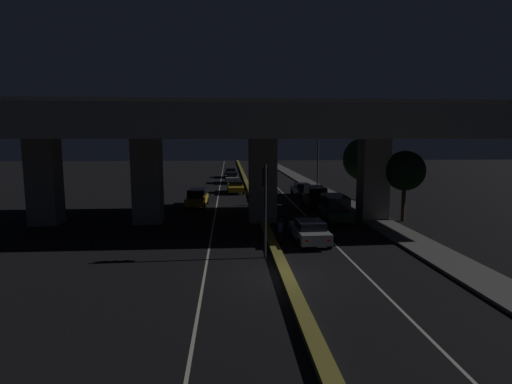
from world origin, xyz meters
name	(u,v)px	position (x,y,z in m)	size (l,w,h in m)	color
ground_plane	(286,277)	(0.00, 0.00, 0.00)	(200.00, 200.00, 0.00)	black
lane_line_left_inner	(220,187)	(-3.75, 35.00, 0.00)	(0.12, 126.00, 0.00)	beige
lane_line_right_inner	(276,187)	(3.75, 35.00, 0.00)	(0.12, 126.00, 0.00)	beige
median_divider	(248,186)	(0.00, 35.00, 0.11)	(0.57, 126.00, 0.23)	olive
sidewalk_right	(326,193)	(8.72, 28.00, 0.07)	(2.40, 126.00, 0.13)	#5B5956
elevated_overpass	(259,129)	(-0.30, 12.68, 7.07)	(39.68, 13.93, 9.31)	gray
traffic_light_left_of_median	(265,194)	(-0.69, 3.15, 3.41)	(0.30, 0.49, 5.01)	black
street_lamp	(315,155)	(7.91, 30.67, 4.42)	(2.73, 0.32, 7.33)	#2D2D30
car_silver_lead	(309,231)	(2.27, 5.78, 0.76)	(2.03, 4.18, 1.43)	gray
car_dark_green_second	(335,208)	(5.58, 12.25, 1.04)	(2.12, 4.50, 2.00)	black
car_black_third	(315,197)	(5.38, 18.42, 1.03)	(2.13, 4.36, 1.95)	black
car_dark_blue_fourth	(302,190)	(5.51, 25.87, 0.74)	(1.97, 4.62, 1.44)	#141938
car_taxi_yellow_lead_oncoming	(197,197)	(-5.57, 19.84, 0.85)	(2.03, 4.72, 1.64)	gold
car_taxi_yellow_second_oncoming	(236,187)	(-1.78, 29.26, 0.71)	(1.98, 4.66, 1.38)	gold
car_white_third_oncoming	(232,177)	(-2.14, 39.79, 0.83)	(1.90, 4.66, 1.60)	silver
car_black_fourth_oncoming	(230,173)	(-2.27, 48.36, 0.79)	(2.01, 4.43, 1.48)	black
motorcycle_black_filtering_near	(281,232)	(0.55, 6.12, 0.64)	(0.34, 1.86, 1.52)	black
motorcycle_blue_filtering_mid	(272,209)	(0.95, 14.38, 0.62)	(0.34, 1.96, 1.47)	black
motorcycle_red_filtering_far	(262,199)	(0.55, 20.02, 0.58)	(0.32, 1.74, 1.34)	black
pedestrian_on_sidewalk	(362,206)	(8.02, 13.10, 0.98)	(0.39, 0.39, 1.72)	#2D261E
roadside_tree_kerbside_near	(405,171)	(10.78, 11.84, 3.88)	(3.04, 3.04, 5.43)	#2D2116
roadside_tree_kerbside_mid	(365,159)	(11.58, 23.01, 4.23)	(4.59, 4.59, 6.54)	#38281C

